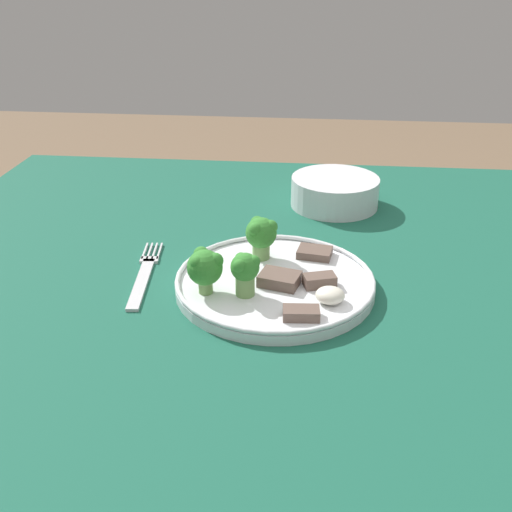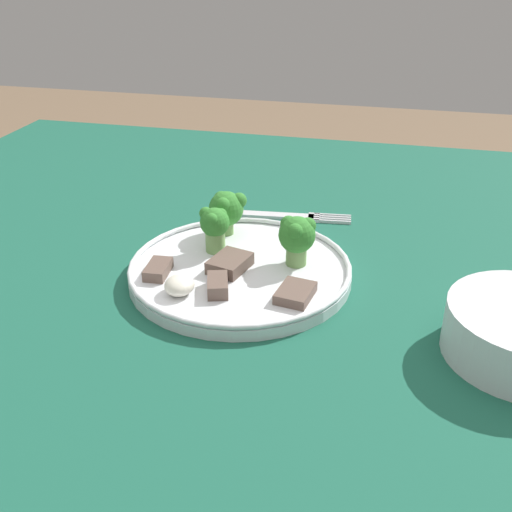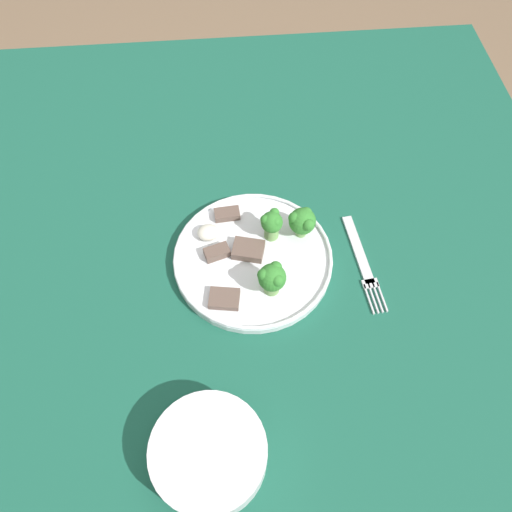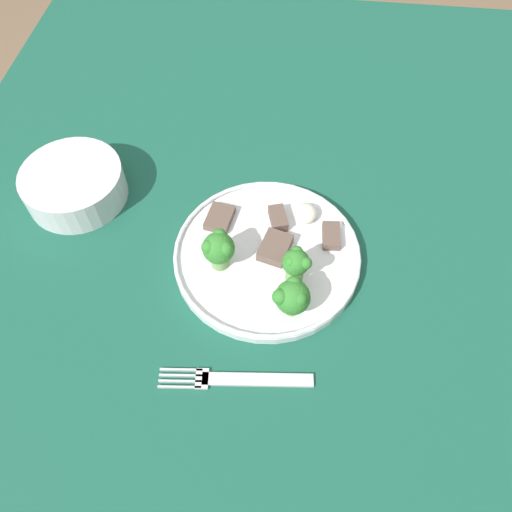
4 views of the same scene
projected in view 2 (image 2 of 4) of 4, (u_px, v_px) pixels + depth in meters
name	position (u px, v px, depth m)	size (l,w,h in m)	color
table	(197.00, 375.00, 0.67)	(1.17, 1.06, 0.77)	#195642
dinner_plate	(240.00, 270.00, 0.65)	(0.24, 0.24, 0.02)	white
fork	(284.00, 216.00, 0.80)	(0.04, 0.18, 0.00)	silver
broccoli_floret_near_rim_left	(229.00, 208.00, 0.71)	(0.04, 0.04, 0.05)	#709E56
broccoli_floret_center_left	(212.00, 225.00, 0.67)	(0.03, 0.03, 0.05)	#709E56
broccoli_floret_back_left	(297.00, 236.00, 0.64)	(0.04, 0.04, 0.06)	#709E56
meat_slice_front_slice	(217.00, 286.00, 0.60)	(0.04, 0.03, 0.01)	brown
meat_slice_middle_slice	(158.00, 269.00, 0.64)	(0.04, 0.03, 0.01)	brown
meat_slice_rear_slice	(230.00, 263.00, 0.65)	(0.05, 0.05, 0.01)	brown
meat_slice_edge_slice	(295.00, 293.00, 0.59)	(0.05, 0.04, 0.01)	brown
sauce_dollop	(180.00, 285.00, 0.60)	(0.03, 0.03, 0.02)	silver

